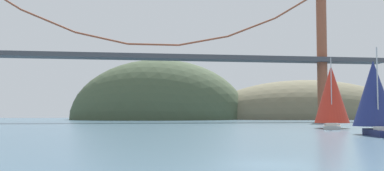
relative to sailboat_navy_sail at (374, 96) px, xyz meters
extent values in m
plane|color=#426075|center=(-21.34, -26.12, -4.54)|extent=(360.00, 360.00, 0.00)
ellipsoid|color=#425138|center=(-16.34, 108.88, -4.54)|extent=(62.47, 44.00, 42.26)
ellipsoid|color=#6B664C|center=(38.66, 108.88, -4.54)|extent=(78.29, 44.00, 28.86)
cylinder|color=brown|center=(25.84, 68.88, 13.85)|extent=(2.80, 2.80, 36.79)
cube|color=#47474C|center=(-21.34, 68.88, 12.57)|extent=(130.36, 6.00, 1.20)
cylinder|color=brown|center=(-48.30, 68.88, 21.35)|extent=(13.67, 0.50, 5.91)
cylinder|color=brown|center=(-34.82, 68.88, 17.27)|extent=(13.58, 0.50, 3.21)
cylinder|color=brown|center=(-21.34, 68.88, 15.91)|extent=(13.48, 0.50, 0.50)
cylinder|color=brown|center=(-7.86, 68.88, 17.27)|extent=(13.58, 0.50, 3.21)
cylinder|color=brown|center=(5.62, 68.88, 21.35)|extent=(13.67, 0.50, 5.91)
cylinder|color=brown|center=(19.10, 68.88, 28.16)|extent=(13.74, 0.50, 8.59)
cube|color=#191E4C|center=(-0.71, -2.27, -4.20)|extent=(4.46, 8.30, 0.69)
cube|color=beige|center=(-1.14, -3.65, -3.67)|extent=(2.33, 2.94, 0.36)
cylinder|color=#B2B2B7|center=(-0.47, -1.50, 0.81)|extent=(0.14, 0.14, 9.32)
cone|color=navy|center=(0.06, 0.18, 0.31)|extent=(6.10, 6.10, 7.71)
cube|color=#B7B2A8|center=(3.15, 17.24, -4.26)|extent=(5.84, 8.52, 0.57)
cube|color=beige|center=(2.49, 15.90, -3.79)|extent=(2.83, 3.20, 0.36)
cylinder|color=#B2B2B7|center=(3.52, 17.99, 1.37)|extent=(0.14, 0.14, 10.67)
cone|color=red|center=(4.32, 19.63, 1.00)|extent=(7.38, 7.38, 9.33)
camera|label=1|loc=(-28.75, -47.89, -1.88)|focal=41.53mm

